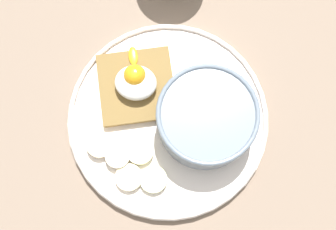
{
  "coord_description": "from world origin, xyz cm",
  "views": [
    {
      "loc": [
        -1.68,
        12.31,
        61.51
      ],
      "look_at": [
        0.0,
        0.0,
        5.0
      ],
      "focal_mm": 50.0,
      "sensor_mm": 36.0,
      "label": 1
    }
  ],
  "objects_px": {
    "banana_slice_front": "(153,179)",
    "poached_egg": "(135,80)",
    "banana_slice_inner": "(100,145)",
    "banana_slice_back": "(117,156)",
    "oatmeal_bowl": "(207,116)",
    "banana_slice_left": "(140,151)",
    "toast_slice": "(137,87)",
    "banana_slice_right": "(129,177)"
  },
  "relations": [
    {
      "from": "banana_slice_inner",
      "to": "toast_slice",
      "type": "bearing_deg",
      "value": -113.22
    },
    {
      "from": "banana_slice_back",
      "to": "banana_slice_inner",
      "type": "xyz_separation_m",
      "value": [
        0.02,
        -0.01,
        -0.0
      ]
    },
    {
      "from": "banana_slice_inner",
      "to": "banana_slice_back",
      "type": "bearing_deg",
      "value": 155.44
    },
    {
      "from": "banana_slice_right",
      "to": "banana_slice_inner",
      "type": "height_order",
      "value": "banana_slice_inner"
    },
    {
      "from": "oatmeal_bowl",
      "to": "banana_slice_back",
      "type": "bearing_deg",
      "value": 30.79
    },
    {
      "from": "poached_egg",
      "to": "banana_slice_left",
      "type": "relative_size",
      "value": 1.85
    },
    {
      "from": "poached_egg",
      "to": "banana_slice_front",
      "type": "distance_m",
      "value": 0.12
    },
    {
      "from": "banana_slice_left",
      "to": "banana_slice_inner",
      "type": "height_order",
      "value": "banana_slice_inner"
    },
    {
      "from": "banana_slice_right",
      "to": "banana_slice_inner",
      "type": "xyz_separation_m",
      "value": [
        0.04,
        -0.04,
        0.0
      ]
    },
    {
      "from": "oatmeal_bowl",
      "to": "banana_slice_back",
      "type": "xyz_separation_m",
      "value": [
        0.1,
        0.06,
        -0.02
      ]
    },
    {
      "from": "oatmeal_bowl",
      "to": "banana_slice_front",
      "type": "height_order",
      "value": "oatmeal_bowl"
    },
    {
      "from": "banana_slice_right",
      "to": "banana_slice_inner",
      "type": "distance_m",
      "value": 0.06
    },
    {
      "from": "oatmeal_bowl",
      "to": "toast_slice",
      "type": "distance_m",
      "value": 0.1
    },
    {
      "from": "oatmeal_bowl",
      "to": "banana_slice_inner",
      "type": "height_order",
      "value": "oatmeal_bowl"
    },
    {
      "from": "oatmeal_bowl",
      "to": "banana_slice_right",
      "type": "distance_m",
      "value": 0.12
    },
    {
      "from": "toast_slice",
      "to": "banana_slice_left",
      "type": "relative_size",
      "value": 2.91
    },
    {
      "from": "banana_slice_inner",
      "to": "banana_slice_front",
      "type": "bearing_deg",
      "value": 155.4
    },
    {
      "from": "banana_slice_front",
      "to": "banana_slice_back",
      "type": "relative_size",
      "value": 1.16
    },
    {
      "from": "banana_slice_front",
      "to": "banana_slice_right",
      "type": "bearing_deg",
      "value": 3.12
    },
    {
      "from": "oatmeal_bowl",
      "to": "banana_slice_back",
      "type": "relative_size",
      "value": 2.93
    },
    {
      "from": "banana_slice_left",
      "to": "banana_slice_back",
      "type": "bearing_deg",
      "value": 19.78
    },
    {
      "from": "oatmeal_bowl",
      "to": "toast_slice",
      "type": "xyz_separation_m",
      "value": [
        0.09,
        -0.03,
        -0.02
      ]
    },
    {
      "from": "toast_slice",
      "to": "banana_slice_back",
      "type": "relative_size",
      "value": 2.81
    },
    {
      "from": "banana_slice_back",
      "to": "banana_slice_front",
      "type": "bearing_deg",
      "value": 155.38
    },
    {
      "from": "oatmeal_bowl",
      "to": "banana_slice_left",
      "type": "bearing_deg",
      "value": 34.25
    },
    {
      "from": "banana_slice_front",
      "to": "banana_slice_left",
      "type": "relative_size",
      "value": 1.2
    },
    {
      "from": "toast_slice",
      "to": "banana_slice_inner",
      "type": "distance_m",
      "value": 0.09
    },
    {
      "from": "banana_slice_back",
      "to": "banana_slice_inner",
      "type": "height_order",
      "value": "banana_slice_back"
    },
    {
      "from": "toast_slice",
      "to": "banana_slice_front",
      "type": "xyz_separation_m",
      "value": [
        -0.04,
        0.11,
        -0.0
      ]
    },
    {
      "from": "poached_egg",
      "to": "banana_slice_front",
      "type": "relative_size",
      "value": 1.54
    },
    {
      "from": "banana_slice_front",
      "to": "poached_egg",
      "type": "bearing_deg",
      "value": -71.61
    },
    {
      "from": "toast_slice",
      "to": "banana_slice_front",
      "type": "height_order",
      "value": "toast_slice"
    },
    {
      "from": "toast_slice",
      "to": "banana_slice_back",
      "type": "distance_m",
      "value": 0.09
    },
    {
      "from": "banana_slice_left",
      "to": "banana_slice_back",
      "type": "relative_size",
      "value": 0.96
    },
    {
      "from": "poached_egg",
      "to": "banana_slice_left",
      "type": "height_order",
      "value": "poached_egg"
    },
    {
      "from": "oatmeal_bowl",
      "to": "banana_slice_front",
      "type": "bearing_deg",
      "value": 57.03
    },
    {
      "from": "poached_egg",
      "to": "toast_slice",
      "type": "bearing_deg",
      "value": 104.63
    },
    {
      "from": "banana_slice_front",
      "to": "banana_slice_back",
      "type": "bearing_deg",
      "value": -24.62
    },
    {
      "from": "banana_slice_right",
      "to": "banana_slice_inner",
      "type": "bearing_deg",
      "value": -39.43
    },
    {
      "from": "poached_egg",
      "to": "banana_slice_inner",
      "type": "distance_m",
      "value": 0.09
    },
    {
      "from": "toast_slice",
      "to": "banana_slice_left",
      "type": "height_order",
      "value": "toast_slice"
    },
    {
      "from": "banana_slice_front",
      "to": "banana_slice_back",
      "type": "xyz_separation_m",
      "value": [
        0.05,
        -0.02,
        0.0
      ]
    }
  ]
}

